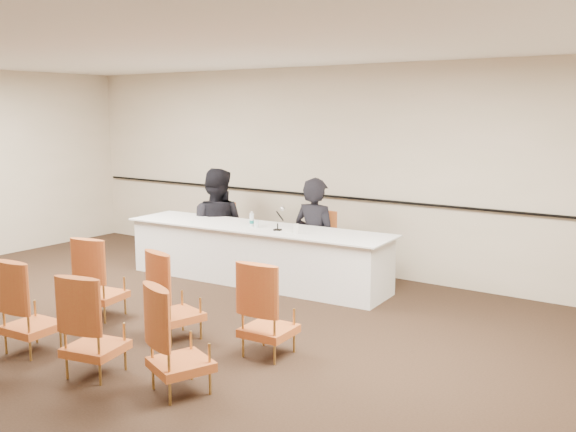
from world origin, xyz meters
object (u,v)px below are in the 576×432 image
object	(u,v)px
panelist_second	(216,231)
water_bottle	(252,219)
aud_chair_front_right	(269,308)
aud_chair_back_right	(180,338)
panelist_second_chair	(216,233)
aud_chair_back_mid	(95,324)
microphone	(278,219)
aud_chair_back_left	(31,305)
coffee_cup	(296,229)
panelist_main_chair	(315,246)
panelist_main	(315,244)
drinking_glass	(256,224)
aud_chair_front_mid	(176,295)
panel_table	(256,254)
aud_chair_front_left	(101,277)

from	to	relation	value
panelist_second	water_bottle	bearing A→B (deg)	134.56
aud_chair_front_right	aud_chair_back_right	size ratio (longest dim) A/B	1.00
panelist_second_chair	aud_chair_back_mid	xyz separation A→B (m)	(1.93, -3.84, 0.00)
panelist_second	panelist_second_chair	xyz separation A→B (m)	(0.00, 0.00, -0.04)
water_bottle	panelist_second_chair	bearing A→B (deg)	154.96
aud_chair_back_mid	microphone	bearing A→B (deg)	82.93
panelist_second	aud_chair_back_left	distance (m)	3.95
coffee_cup	panelist_main_chair	bearing A→B (deg)	102.23
panelist_second_chair	aud_chair_back_mid	distance (m)	4.30
panelist_main	drinking_glass	bearing A→B (deg)	53.88
coffee_cup	aud_chair_front_mid	bearing A→B (deg)	-90.94
coffee_cup	aud_chair_back_left	xyz separation A→B (m)	(-0.95, -3.23, -0.37)
drinking_glass	microphone	bearing A→B (deg)	-5.46
drinking_glass	panelist_second	bearing A→B (deg)	155.50
panelist_main_chair	aud_chair_back_mid	world-z (taller)	same
aud_chair_front_mid	aud_chair_back_left	distance (m)	1.40
panelist_second	aud_chair_front_right	bearing A→B (deg)	118.19
drinking_glass	aud_chair_back_left	size ratio (longest dim) A/B	0.11
aud_chair_front_mid	aud_chair_back_right	world-z (taller)	same
aud_chair_front_mid	aud_chair_back_right	distance (m)	1.31
panel_table	drinking_glass	size ratio (longest dim) A/B	39.12
panelist_main	coffee_cup	bearing A→B (deg)	104.46
aud_chair_back_left	panelist_main_chair	bearing A→B (deg)	73.93
aud_chair_front_left	water_bottle	bearing A→B (deg)	67.42
panelist_main_chair	microphone	xyz separation A→B (m)	(-0.14, -0.70, 0.46)
panel_table	panelist_main	xyz separation A→B (m)	(0.58, 0.61, 0.11)
drinking_glass	aud_chair_back_mid	distance (m)	3.38
aud_chair_front_mid	drinking_glass	bearing A→B (deg)	121.11
aud_chair_back_left	aud_chair_back_mid	distance (m)	0.97
panelist_second_chair	aud_chair_back_left	xyz separation A→B (m)	(0.96, -3.83, 0.00)
microphone	aud_chair_back_mid	world-z (taller)	microphone
panelist_second_chair	water_bottle	xyz separation A→B (m)	(1.11, -0.52, 0.41)
drinking_glass	aud_chair_back_mid	size ratio (longest dim) A/B	0.11
panelist_main	aud_chair_back_mid	xyz separation A→B (m)	(0.18, -3.96, -0.02)
panel_table	aud_chair_back_left	distance (m)	3.34
panelist_main	drinking_glass	xyz separation A→B (m)	(-0.53, -0.67, 0.33)
drinking_glass	panelist_second_chair	bearing A→B (deg)	155.50
panelist_second_chair	coffee_cup	bearing A→B (deg)	-21.22
panelist_second_chair	aud_chair_back_right	bearing A→B (deg)	-56.24
panelist_main	drinking_glass	size ratio (longest dim) A/B	18.84
aud_chair_front_right	drinking_glass	bearing A→B (deg)	126.39
coffee_cup	aud_chair_back_mid	xyz separation A→B (m)	(0.03, -3.24, -0.37)
panelist_main	panelist_main_chair	world-z (taller)	panelist_main
panel_table	microphone	bearing A→B (deg)	-15.49
aud_chair_front_left	microphone	bearing A→B (deg)	55.10
panelist_main_chair	aud_chair_front_left	xyz separation A→B (m)	(-1.10, -2.84, 0.00)
panelist_main	aud_chair_front_right	bearing A→B (deg)	115.84
panel_table	drinking_glass	bearing A→B (deg)	-50.28
coffee_cup	aud_chair_back_mid	size ratio (longest dim) A/B	0.13
aud_chair_front_right	aud_chair_back_right	world-z (taller)	same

